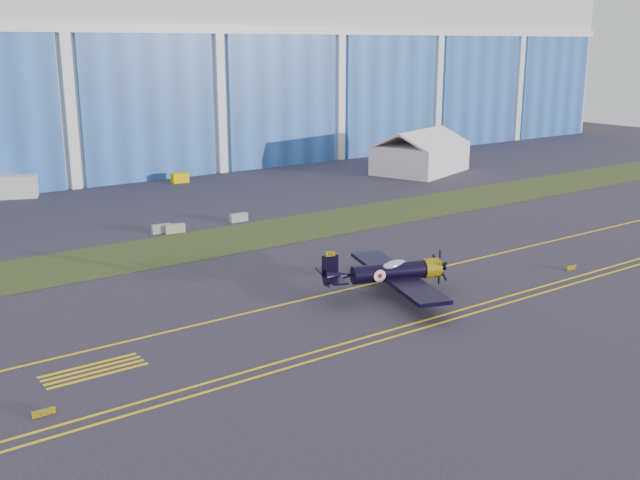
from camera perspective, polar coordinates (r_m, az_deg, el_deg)
ground at (r=60.72m, az=-3.30°, el=-3.15°), size 260.00×260.00×0.00m
grass_median at (r=72.45m, az=-9.28°, el=-0.34°), size 260.00×10.00×0.02m
hangar at (r=124.55m, az=-21.94°, el=12.02°), size 220.00×45.70×30.00m
taxiway_centreline at (r=56.77m, az=-0.57°, el=-4.40°), size 200.00×0.20×0.02m
edge_line_near at (r=49.81m, az=5.81°, el=-7.28°), size 80.00×0.20×0.02m
edge_line_far at (r=50.51m, az=5.05°, el=-6.95°), size 80.00×0.20×0.02m
hold_short_ladder at (r=46.59m, az=-16.87°, el=-9.48°), size 6.00×2.40×0.02m
guard_board_left at (r=42.13m, az=-20.31°, el=-12.22°), size 1.20×0.15×0.35m
guard_board_right at (r=67.07m, az=18.59°, el=-2.02°), size 1.20×0.15×0.35m
warbird at (r=57.08m, az=5.30°, el=-2.45°), size 14.84×16.33×4.01m
tent at (r=112.74m, az=7.66°, el=6.74°), size 16.30×14.02×6.40m
shipping_container at (r=100.77m, az=-22.57°, el=3.76°), size 6.93×4.68×2.79m
tug at (r=105.53m, az=-10.63°, el=4.68°), size 2.37×1.63×1.30m
gse_box at (r=130.87m, az=9.02°, el=6.79°), size 3.28×1.98×1.88m
barrier_a at (r=77.27m, az=-10.99°, el=0.86°), size 2.07×0.94×0.90m
barrier_b at (r=77.51m, az=-11.97°, el=0.85°), size 2.07×0.88×0.90m
barrier_c at (r=81.20m, az=-6.22°, el=1.72°), size 2.02×0.69×0.90m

